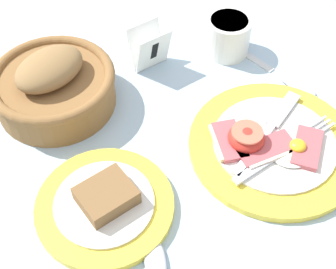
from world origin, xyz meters
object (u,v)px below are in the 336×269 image
at_px(sugar_cup, 228,35).
at_px(bread_basket, 53,85).
at_px(number_card, 150,48).
at_px(breakfast_plate, 272,145).
at_px(bread_plate, 105,204).
at_px(teaspoon_near_cup, 284,76).

xyz_separation_m(sugar_cup, bread_basket, (-0.30, 0.03, 0.00)).
relative_size(sugar_cup, bread_basket, 0.40).
bearing_deg(number_card, breakfast_plate, -80.10).
height_order(bread_plate, teaspoon_near_cup, bread_plate).
distance_m(bread_plate, number_card, 0.28).
xyz_separation_m(bread_basket, teaspoon_near_cup, (0.34, -0.14, -0.03)).
bearing_deg(sugar_cup, teaspoon_near_cup, -68.65).
relative_size(breakfast_plate, teaspoon_near_cup, 1.27).
height_order(bread_plate, sugar_cup, sugar_cup).
xyz_separation_m(bread_plate, teaspoon_near_cup, (0.36, 0.07, -0.01)).
bearing_deg(bread_plate, sugar_cup, 29.59).
bearing_deg(sugar_cup, bread_basket, 174.09).
relative_size(breakfast_plate, bread_basket, 1.29).
bearing_deg(breakfast_plate, teaspoon_near_cup, 44.10).
bearing_deg(breakfast_plate, number_card, 104.39).
xyz_separation_m(bread_plate, sugar_cup, (0.32, 0.18, 0.02)).
distance_m(sugar_cup, number_card, 0.14).
height_order(bread_basket, number_card, bread_basket).
distance_m(bread_plate, teaspoon_near_cup, 0.36).
bearing_deg(bread_plate, breakfast_plate, -7.35).
height_order(breakfast_plate, number_card, number_card).
xyz_separation_m(breakfast_plate, sugar_cup, (0.07, 0.21, 0.02)).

